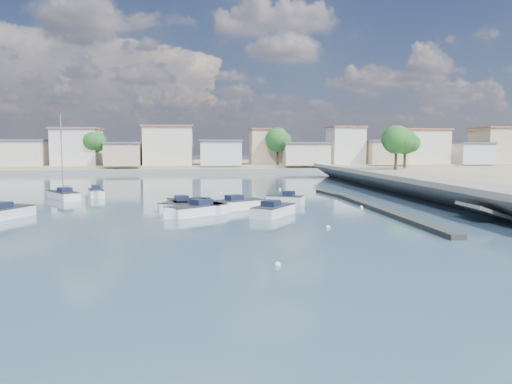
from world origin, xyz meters
TOP-DOWN VIEW (x-y plane):
  - ground at (0.00, 40.00)m, footprint 400.00×400.00m
  - seawall_walkway at (18.50, 13.00)m, footprint 5.00×90.00m
  - breakwater at (6.90, 12.69)m, footprint 2.00×31.02m
  - far_shore_land at (0.00, 92.00)m, footprint 160.00×40.00m
  - far_shore_quay at (0.00, 71.00)m, footprint 160.00×2.50m
  - far_town at (10.71, 76.92)m, footprint 113.01×12.80m
  - shore_trees at (8.34, 68.11)m, footprint 74.56×38.32m
  - motorboat_a at (-10.17, 13.67)m, footprint 2.76×5.11m
  - motorboat_b at (-2.37, 8.91)m, footprint 4.20×4.97m
  - motorboat_c at (-9.24, 11.28)m, footprint 5.95×3.80m
  - motorboat_d at (-8.92, 9.40)m, footprint 5.23×4.67m
  - motorboat_e at (-23.41, 9.97)m, footprint 3.44×4.98m
  - motorboat_f at (-0.39, 16.36)m, footprint 3.79×2.89m
  - motorboat_g at (-19.70, 25.00)m, footprint 2.49×4.33m
  - motorboat_h at (-4.79, 13.25)m, footprint 4.88×3.78m
  - sailboat at (-22.84, 23.30)m, footprint 4.45×5.38m
  - mooring_buoys at (-0.11, 14.71)m, footprint 12.42×39.55m

SIDE VIEW (x-z plane):
  - ground at x=0.00m, z-range 0.00..0.00m
  - mooring_buoys at x=-0.11m, z-range -0.11..0.21m
  - breakwater at x=6.90m, z-range 0.00..0.35m
  - motorboat_d at x=-8.92m, z-range -0.36..1.12m
  - motorboat_b at x=-2.37m, z-range -0.36..1.12m
  - motorboat_f at x=-0.39m, z-range -0.36..1.12m
  - motorboat_e at x=-23.41m, z-range -0.36..1.12m
  - motorboat_h at x=-4.79m, z-range -0.36..1.12m
  - motorboat_a at x=-10.17m, z-range -0.36..1.12m
  - motorboat_c at x=-9.24m, z-range -0.36..1.12m
  - motorboat_g at x=-19.70m, z-range -0.36..1.12m
  - far_shore_quay at x=0.00m, z-range 0.00..0.80m
  - sailboat at x=-22.84m, z-range -4.08..4.92m
  - far_shore_land at x=0.00m, z-range 0.00..1.40m
  - seawall_walkway at x=18.50m, z-range 0.00..1.80m
  - far_town at x=10.71m, z-range 0.76..9.11m
  - shore_trees at x=8.34m, z-range 2.26..10.18m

